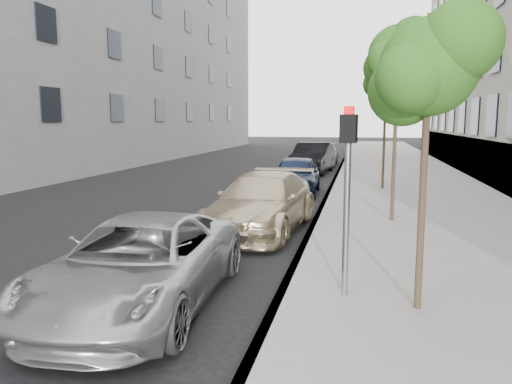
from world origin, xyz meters
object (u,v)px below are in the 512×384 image
(tree_far, at_px, (387,75))
(tree_mid, at_px, (399,55))
(tree_near, at_px, (431,67))
(sedan_black, at_px, (313,158))
(suv, at_px, (262,203))
(sedan_blue, at_px, (296,175))
(signal_pole, at_px, (347,178))
(sedan_rear, at_px, (322,154))
(minivan, at_px, (141,264))

(tree_far, bearing_deg, tree_mid, -90.00)
(tree_near, relative_size, sedan_black, 0.85)
(suv, relative_size, sedan_blue, 1.18)
(sedan_black, bearing_deg, sedan_blue, -84.20)
(signal_pole, relative_size, sedan_blue, 0.67)
(sedan_black, bearing_deg, suv, -84.54)
(suv, bearing_deg, tree_mid, 27.77)
(signal_pole, distance_m, suv, 5.40)
(suv, xyz_separation_m, sedan_black, (-0.10, 14.36, 0.08))
(tree_mid, xyz_separation_m, sedan_blue, (-3.33, 5.27, -3.76))
(tree_mid, height_order, suv, tree_mid)
(tree_mid, height_order, sedan_blue, tree_mid)
(sedan_blue, height_order, sedan_black, sedan_black)
(tree_near, relative_size, suv, 0.83)
(sedan_blue, relative_size, sedan_black, 0.87)
(tree_near, distance_m, tree_mid, 6.57)
(suv, relative_size, sedan_rear, 1.07)
(suv, xyz_separation_m, sedan_rear, (0.00, 19.79, -0.05))
(sedan_rear, bearing_deg, tree_near, -81.93)
(suv, bearing_deg, tree_near, -51.86)
(tree_near, height_order, tree_mid, tree_mid)
(minivan, bearing_deg, tree_mid, 57.53)
(tree_near, relative_size, tree_far, 0.79)
(sedan_rear, bearing_deg, suv, -89.54)
(signal_pole, height_order, minivan, signal_pole)
(sedan_blue, distance_m, sedan_black, 7.69)
(tree_far, height_order, sedan_rear, tree_far)
(signal_pole, xyz_separation_m, sedan_blue, (-2.25, 11.42, -1.23))
(tree_mid, xyz_separation_m, tree_far, (0.00, 6.50, 0.05))
(sedan_black, bearing_deg, tree_near, -74.95)
(tree_mid, relative_size, sedan_black, 1.06)
(tree_mid, relative_size, sedan_rear, 1.12)
(tree_near, relative_size, sedan_rear, 0.89)
(tree_far, distance_m, suv, 9.37)
(tree_mid, bearing_deg, tree_far, 90.00)
(tree_mid, bearing_deg, sedan_rear, 100.25)
(suv, height_order, sedan_black, sedan_black)
(signal_pole, xyz_separation_m, suv, (-2.25, 4.75, -1.22))
(sedan_blue, bearing_deg, sedan_rear, 88.11)
(minivan, relative_size, sedan_black, 0.98)
(suv, bearing_deg, tree_far, 72.21)
(minivan, xyz_separation_m, sedan_black, (0.67, 19.91, 0.14))
(minivan, distance_m, sedan_rear, 25.35)
(tree_mid, height_order, tree_far, tree_far)
(tree_mid, bearing_deg, sedan_blue, 122.24)
(minivan, bearing_deg, tree_near, 4.19)
(suv, distance_m, sedan_blue, 6.67)
(tree_near, bearing_deg, minivan, -173.88)
(tree_far, bearing_deg, tree_near, -90.00)
(tree_near, bearing_deg, sedan_rear, 97.61)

